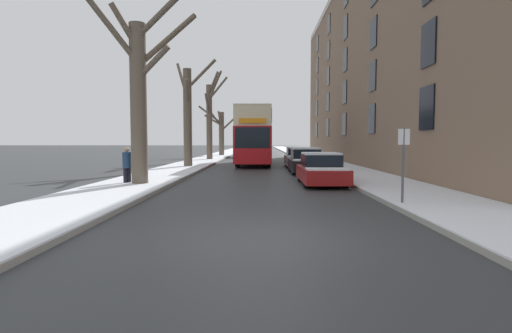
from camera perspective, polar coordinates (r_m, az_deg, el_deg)
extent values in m
plane|color=#303335|center=(7.86, 0.55, -10.20)|extent=(320.00, 320.00, 0.00)
cube|color=gray|center=(60.88, -4.23, 1.96)|extent=(3.17, 130.00, 0.13)
cube|color=silver|center=(60.88, -4.23, 2.04)|extent=(3.14, 130.00, 0.03)
cube|color=gray|center=(60.88, 5.68, 1.96)|extent=(3.17, 130.00, 0.13)
cube|color=silver|center=(60.88, 5.68, 2.03)|extent=(3.14, 130.00, 0.03)
cube|color=#7A604C|center=(35.21, 20.07, 13.59)|extent=(9.00, 46.09, 16.14)
cube|color=black|center=(17.93, 23.21, 7.69)|extent=(0.08, 1.40, 1.80)
cube|color=black|center=(25.61, 16.23, 6.55)|extent=(0.08, 1.40, 1.80)
cube|color=black|center=(33.49, 12.51, 5.90)|extent=(0.08, 1.40, 1.80)
cube|color=black|center=(41.46, 10.22, 5.49)|extent=(0.08, 1.40, 1.80)
cube|color=black|center=(49.48, 8.67, 5.20)|extent=(0.08, 1.40, 1.80)
cube|color=black|center=(18.31, 23.42, 15.77)|extent=(0.08, 1.40, 1.80)
cube|color=black|center=(25.87, 16.33, 12.27)|extent=(0.08, 1.40, 1.80)
cube|color=black|center=(33.69, 12.57, 10.29)|extent=(0.08, 1.40, 1.80)
cube|color=black|center=(41.62, 10.26, 9.04)|extent=(0.08, 1.40, 1.80)
cube|color=black|center=(49.61, 8.70, 8.18)|extent=(0.08, 1.40, 1.80)
cube|color=black|center=(26.39, 16.44, 17.82)|extent=(0.08, 1.40, 1.80)
cube|color=black|center=(34.09, 12.64, 14.61)|extent=(0.08, 1.40, 1.80)
cube|color=black|center=(41.95, 10.30, 12.56)|extent=(0.08, 1.40, 1.80)
cube|color=black|center=(49.89, 8.73, 11.14)|extent=(0.08, 1.40, 1.80)
cube|color=black|center=(34.68, 12.70, 18.80)|extent=(0.08, 1.40, 1.80)
cube|color=black|center=(42.42, 10.34, 16.00)|extent=(0.08, 1.40, 1.80)
cube|color=black|center=(50.29, 8.76, 14.06)|extent=(0.08, 1.40, 1.80)
cube|color=black|center=(43.05, 10.39, 19.36)|extent=(0.08, 1.40, 1.80)
cube|color=black|center=(50.82, 8.79, 16.93)|extent=(0.08, 1.40, 1.80)
cylinder|color=brown|center=(17.02, -16.43, 8.29)|extent=(0.66, 0.66, 6.59)
cylinder|color=brown|center=(17.30, -18.28, 18.52)|extent=(1.04, 1.07, 1.64)
cylinder|color=brown|center=(17.07, -19.78, 17.83)|extent=(1.73, 1.68, 2.34)
cylinder|color=brown|center=(16.82, -13.01, 20.91)|extent=(2.68, 1.47, 1.90)
cylinder|color=brown|center=(17.86, -12.57, 17.25)|extent=(2.35, 1.66, 2.57)
cylinder|color=brown|center=(16.89, -14.50, 14.18)|extent=(1.54, 0.64, 1.36)
cylinder|color=brown|center=(27.88, -9.74, 6.73)|extent=(0.57, 0.57, 6.78)
cylinder|color=brown|center=(28.96, -10.47, 11.91)|extent=(1.21, 1.73, 2.73)
cylinder|color=brown|center=(27.55, -9.83, 10.24)|extent=(0.35, 1.15, 1.89)
cylinder|color=brown|center=(27.89, -7.82, 12.94)|extent=(2.14, 0.52, 2.02)
cylinder|color=brown|center=(29.01, -10.01, 11.77)|extent=(0.76, 1.87, 1.82)
cylinder|color=brown|center=(38.46, -6.68, 6.21)|extent=(0.56, 0.56, 7.19)
cylinder|color=brown|center=(37.82, -5.88, 11.42)|extent=(1.56, 1.97, 2.48)
cylinder|color=brown|center=(38.55, -5.94, 11.56)|extent=(1.31, 0.58, 2.32)
cylinder|color=brown|center=(37.82, -5.48, 11.02)|extent=(2.05, 1.84, 1.96)
cylinder|color=brown|center=(38.00, -6.95, 8.65)|extent=(0.40, 1.37, 2.18)
cylinder|color=brown|center=(37.68, -6.13, 11.79)|extent=(1.27, 2.31, 1.76)
cylinder|color=brown|center=(48.91, -4.95, 4.61)|extent=(0.63, 0.63, 5.37)
cylinder|color=brown|center=(48.19, -5.17, 6.73)|extent=(0.43, 1.79, 1.89)
cylinder|color=brown|center=(47.90, -5.81, 6.82)|extent=(1.44, 2.51, 2.04)
cylinder|color=brown|center=(48.42, -6.54, 7.33)|extent=(2.72, 1.71, 2.12)
cylinder|color=brown|center=(49.56, -3.71, 6.32)|extent=(2.26, 1.65, 2.22)
cylinder|color=brown|center=(48.77, -6.14, 6.58)|extent=(2.11, 0.84, 1.37)
cube|color=red|center=(31.48, -0.30, 3.18)|extent=(2.56, 10.65, 2.53)
cube|color=beige|center=(31.52, -0.30, 6.69)|extent=(2.51, 10.43, 1.33)
cube|color=beige|center=(31.57, -0.30, 8.00)|extent=(2.51, 10.43, 0.12)
cube|color=black|center=(31.48, -0.30, 4.06)|extent=(2.59, 9.37, 1.32)
cube|color=black|center=(31.53, -0.30, 6.81)|extent=(2.59, 9.37, 1.01)
cube|color=black|center=(26.18, -0.52, 4.14)|extent=(2.31, 0.06, 1.38)
cube|color=orange|center=(26.20, -0.52, 6.57)|extent=(1.79, 0.05, 0.32)
cylinder|color=black|center=(28.36, -2.67, 0.98)|extent=(0.30, 1.09, 1.09)
cylinder|color=black|center=(28.32, 1.83, 0.97)|extent=(0.30, 1.09, 1.09)
cylinder|color=black|center=(34.52, -2.06, 1.46)|extent=(0.30, 1.09, 1.09)
cylinder|color=black|center=(34.49, 1.64, 1.46)|extent=(0.30, 1.09, 1.09)
cube|color=maroon|center=(17.42, 9.30, -1.06)|extent=(1.78, 4.34, 0.58)
cube|color=black|center=(17.56, 9.24, 0.83)|extent=(1.53, 2.17, 0.55)
cube|color=silver|center=(17.55, 9.25, 1.85)|extent=(1.49, 2.06, 0.08)
cube|color=silver|center=(15.88, 10.14, -0.36)|extent=(1.60, 1.13, 0.06)
cylinder|color=black|center=(16.05, 7.23, -1.94)|extent=(0.20, 0.64, 0.64)
cylinder|color=black|center=(16.30, 12.69, -1.91)|extent=(0.20, 0.64, 0.64)
cylinder|color=black|center=(18.63, 6.33, -1.16)|extent=(0.20, 0.64, 0.64)
cylinder|color=black|center=(18.84, 11.05, -1.15)|extent=(0.20, 0.64, 0.64)
cube|color=black|center=(23.42, 7.10, 0.23)|extent=(1.82, 4.16, 0.63)
cube|color=black|center=(23.56, 7.07, 1.75)|extent=(1.56, 2.08, 0.61)
cube|color=silver|center=(23.55, 7.07, 2.60)|extent=(1.53, 1.98, 0.09)
cube|color=silver|center=(21.94, 7.53, 0.91)|extent=(1.64, 1.09, 0.08)
cylinder|color=black|center=(22.12, 5.40, -0.38)|extent=(0.20, 0.64, 0.64)
cylinder|color=black|center=(22.31, 9.49, -0.38)|extent=(0.20, 0.64, 0.64)
cylinder|color=black|center=(24.60, 4.93, 0.03)|extent=(0.20, 0.64, 0.64)
cylinder|color=black|center=(24.77, 8.62, 0.03)|extent=(0.20, 0.64, 0.64)
cube|color=silver|center=(28.47, 5.97, 0.88)|extent=(1.70, 4.08, 0.66)
cube|color=black|center=(28.61, 5.95, 2.06)|extent=(1.46, 2.04, 0.50)
cube|color=silver|center=(28.60, 5.95, 2.65)|extent=(1.43, 1.94, 0.08)
cube|color=silver|center=(27.01, 6.26, 1.50)|extent=(1.53, 1.06, 0.06)
cylinder|color=black|center=(27.20, 4.65, 0.37)|extent=(0.20, 0.64, 0.64)
cylinder|color=black|center=(27.34, 7.75, 0.37)|extent=(0.20, 0.64, 0.64)
cylinder|color=black|center=(29.64, 4.33, 0.65)|extent=(0.20, 0.64, 0.64)
cylinder|color=black|center=(29.77, 7.17, 0.64)|extent=(0.20, 0.64, 0.64)
cube|color=#9EA3AD|center=(47.25, -1.07, 3.03)|extent=(1.91, 5.17, 2.25)
cube|color=black|center=(44.68, -1.18, 3.67)|extent=(1.68, 0.06, 0.99)
cylinder|color=black|center=(45.65, -2.18, 1.74)|extent=(0.22, 0.68, 0.68)
cylinder|color=black|center=(45.60, -0.09, 1.74)|extent=(0.22, 0.68, 0.68)
cylinder|color=black|center=(48.96, -1.98, 1.88)|extent=(0.22, 0.68, 0.68)
cylinder|color=black|center=(48.91, -0.03, 1.88)|extent=(0.22, 0.68, 0.68)
cylinder|color=black|center=(17.40, -18.16, -1.46)|extent=(0.17, 0.17, 0.76)
cylinder|color=black|center=(17.47, -17.69, -1.43)|extent=(0.17, 0.17, 0.76)
cylinder|color=navy|center=(17.39, -17.97, 0.89)|extent=(0.36, 0.36, 0.66)
sphere|color=tan|center=(17.38, -18.00, 2.32)|extent=(0.21, 0.21, 0.21)
cylinder|color=#4C4F54|center=(11.83, 20.26, -0.24)|extent=(0.07, 0.07, 2.25)
cube|color=silver|center=(11.79, 20.39, 3.99)|extent=(0.32, 0.02, 0.44)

